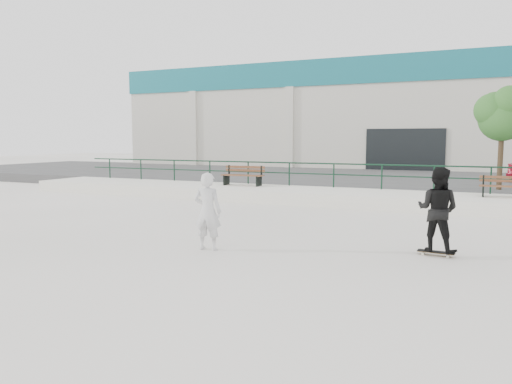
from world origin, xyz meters
The scene contains 11 objects.
ground centered at (0.00, 0.00, 0.00)m, with size 120.00×120.00×0.00m, color #B8B5A8.
ledge centered at (0.00, 9.50, 0.25)m, with size 30.00×3.00×0.50m, color silver.
parking_strip centered at (0.00, 18.00, 0.25)m, with size 60.00×14.00×0.50m, color #3B3B3B.
railing centered at (0.00, 10.80, 1.24)m, with size 28.00×0.06×1.03m.
commercial_building centered at (0.00, 31.99, 4.58)m, with size 44.20×16.33×8.00m.
bench_left centered at (-4.87, 10.01, 0.93)m, with size 1.90×0.58×0.87m.
bench_right centered at (5.44, 9.84, 0.87)m, with size 1.65×0.52×0.76m.
tree centered at (5.36, 12.72, 3.57)m, with size 2.31×2.05×4.10m.
skateboard centered at (3.88, 1.78, 0.07)m, with size 0.80×0.27×0.09m.
standing_skater centered at (3.88, 1.78, 1.02)m, with size 0.90×0.70×1.85m, color black.
seated_skater centered at (-0.95, 0.19, 0.90)m, with size 0.65×0.43×1.79m, color silver.
Camera 1 is at (4.76, -9.61, 2.55)m, focal length 35.00 mm.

